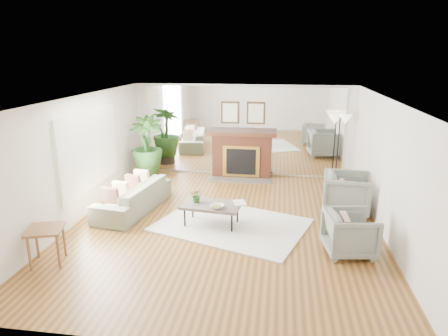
% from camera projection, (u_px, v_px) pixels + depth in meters
% --- Properties ---
extents(ground, '(7.00, 7.00, 0.00)m').
position_uv_depth(ground, '(225.00, 224.00, 8.00)').
color(ground, brown).
rests_on(ground, ground).
extents(wall_left, '(0.02, 7.00, 2.50)m').
position_uv_depth(wall_left, '(79.00, 159.00, 8.06)').
color(wall_left, silver).
rests_on(wall_left, ground).
extents(wall_right, '(0.02, 7.00, 2.50)m').
position_uv_depth(wall_right, '(388.00, 171.00, 7.25)').
color(wall_right, silver).
rests_on(wall_right, ground).
extents(wall_back, '(6.00, 0.02, 2.50)m').
position_uv_depth(wall_back, '(243.00, 131.00, 10.98)').
color(wall_back, silver).
rests_on(wall_back, ground).
extents(mirror_panel, '(5.40, 0.04, 2.40)m').
position_uv_depth(mirror_panel, '(243.00, 131.00, 10.96)').
color(mirror_panel, silver).
rests_on(mirror_panel, wall_back).
extents(window_panel, '(0.04, 2.40, 1.50)m').
position_uv_depth(window_panel, '(89.00, 149.00, 8.41)').
color(window_panel, '#B2E09E').
rests_on(window_panel, wall_left).
extents(fireplace, '(1.85, 0.83, 2.05)m').
position_uv_depth(fireplace, '(242.00, 153.00, 10.92)').
color(fireplace, brown).
rests_on(fireplace, ground).
extents(area_rug, '(3.30, 2.80, 0.03)m').
position_uv_depth(area_rug, '(232.00, 225.00, 7.94)').
color(area_rug, white).
rests_on(area_rug, ground).
extents(coffee_table, '(1.21, 0.79, 0.46)m').
position_uv_depth(coffee_table, '(211.00, 206.00, 7.84)').
color(coffee_table, '#60584C').
rests_on(coffee_table, ground).
extents(sofa, '(1.16, 2.24, 0.63)m').
position_uv_depth(sofa, '(133.00, 197.00, 8.63)').
color(sofa, gray).
rests_on(sofa, ground).
extents(armchair_back, '(1.05, 1.03, 0.87)m').
position_uv_depth(armchair_back, '(346.00, 193.00, 8.48)').
color(armchair_back, gray).
rests_on(armchair_back, ground).
extents(armchair_front, '(0.93, 0.91, 0.75)m').
position_uv_depth(armchair_front, '(350.00, 233.00, 6.75)').
color(armchair_front, gray).
rests_on(armchair_front, ground).
extents(side_table, '(0.68, 0.68, 0.62)m').
position_uv_depth(side_table, '(46.00, 234.00, 6.39)').
color(side_table, brown).
rests_on(side_table, ground).
extents(potted_ficus, '(0.97, 0.97, 1.74)m').
position_uv_depth(potted_ficus, '(147.00, 147.00, 10.51)').
color(potted_ficus, black).
rests_on(potted_ficus, ground).
extents(floor_lamp, '(0.59, 0.33, 1.80)m').
position_uv_depth(floor_lamp, '(340.00, 125.00, 10.18)').
color(floor_lamp, black).
rests_on(floor_lamp, ground).
extents(tabletop_plant, '(0.25, 0.22, 0.28)m').
position_uv_depth(tabletop_plant, '(197.00, 196.00, 7.88)').
color(tabletop_plant, '#2E5921').
rests_on(tabletop_plant, coffee_table).
extents(fruit_bowl, '(0.28, 0.28, 0.07)m').
position_uv_depth(fruit_bowl, '(217.00, 206.00, 7.62)').
color(fruit_bowl, brown).
rests_on(fruit_bowl, coffee_table).
extents(book, '(0.32, 0.38, 0.02)m').
position_uv_depth(book, '(234.00, 203.00, 7.83)').
color(book, brown).
rests_on(book, coffee_table).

